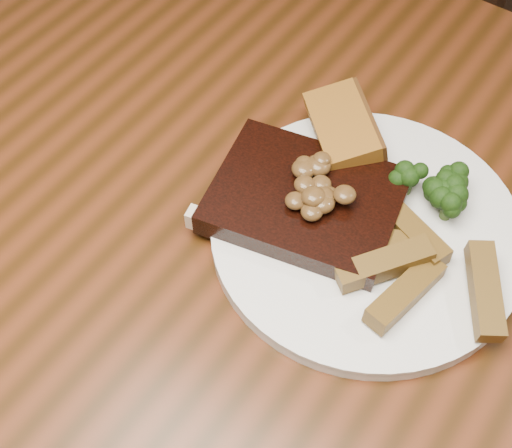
% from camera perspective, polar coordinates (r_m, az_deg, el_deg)
% --- Properties ---
extents(dining_table, '(1.60, 0.90, 0.75)m').
position_cam_1_polar(dining_table, '(0.78, 0.84, -4.38)').
color(dining_table, '#4B210F').
rests_on(dining_table, ground).
extents(plate, '(0.32, 0.32, 0.01)m').
position_cam_1_polar(plate, '(0.70, 8.81, -0.67)').
color(plate, white).
rests_on(plate, dining_table).
extents(steak, '(0.20, 0.17, 0.03)m').
position_cam_1_polar(steak, '(0.69, 3.96, 1.86)').
color(steak, black).
rests_on(steak, plate).
extents(steak_bone, '(0.17, 0.05, 0.02)m').
position_cam_1_polar(steak_bone, '(0.66, 1.07, -1.75)').
color(steak_bone, beige).
rests_on(steak_bone, plate).
extents(mushroom_pile, '(0.07, 0.07, 0.03)m').
position_cam_1_polar(mushroom_pile, '(0.67, 5.24, 3.44)').
color(mushroom_pile, '#56381B').
rests_on(mushroom_pile, steak).
extents(garlic_bread, '(0.11, 0.11, 0.02)m').
position_cam_1_polar(garlic_bread, '(0.75, 6.74, 6.74)').
color(garlic_bread, '#996B1B').
rests_on(garlic_bread, plate).
extents(potato_wedges, '(0.12, 0.12, 0.02)m').
position_cam_1_polar(potato_wedges, '(0.67, 13.35, -3.66)').
color(potato_wedges, brown).
rests_on(potato_wedges, plate).
extents(broccoli_cluster, '(0.06, 0.06, 0.04)m').
position_cam_1_polar(broccoli_cluster, '(0.71, 14.31, 2.67)').
color(broccoli_cluster, '#1A350C').
rests_on(broccoli_cluster, plate).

